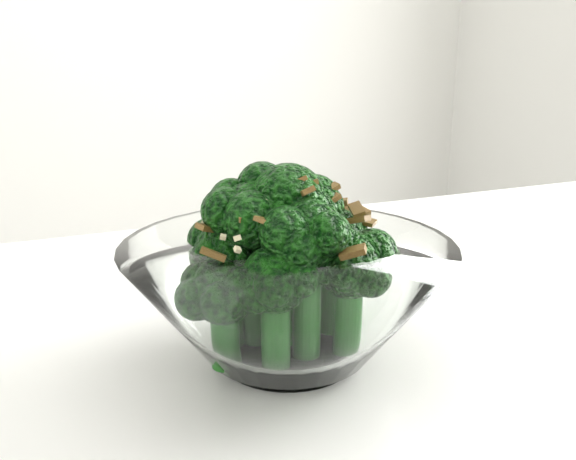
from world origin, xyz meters
name	(u,v)px	position (x,y,z in m)	size (l,w,h in m)	color
table	(431,406)	(0.11, -0.02, 0.68)	(1.27, 0.91, 0.75)	white
broccoli_dish	(288,286)	(-0.02, 0.00, 0.81)	(0.24, 0.24, 0.15)	white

